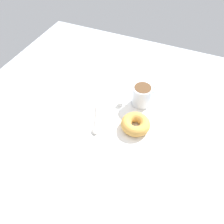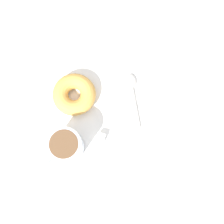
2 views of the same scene
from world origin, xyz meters
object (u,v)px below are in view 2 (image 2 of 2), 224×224
Objects in this scene: coffee_cup at (65,146)px; sugar_cube at (101,137)px; donut at (74,96)px; spoon at (133,89)px.

coffee_cup reaches higher than sugar_cube.
sugar_cube is at bearing -41.58° from donut.
spoon is at bearing 72.32° from sugar_cube.
coffee_cup is 13.13cm from donut.
coffee_cup is 0.75× the size of spoon.
coffee_cup is 22.53cm from spoon.
coffee_cup is 5.43× the size of sugar_cube.
spoon is (13.80, 5.95, -1.56)cm from donut.
sugar_cube is at bearing -107.68° from spoon.
coffee_cup is at bearing -148.43° from sugar_cube.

